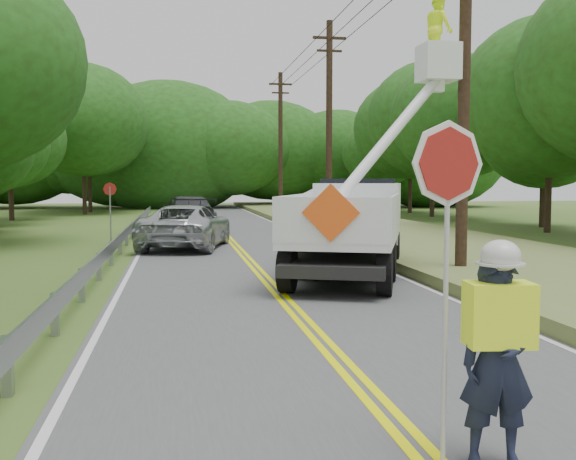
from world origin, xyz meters
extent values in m
plane|color=#3A5F21|center=(0.00, 0.00, 0.00)|extent=(140.00, 140.00, 0.00)
cube|color=#4A4A4D|center=(0.00, 14.00, 0.01)|extent=(7.20, 96.00, 0.02)
cube|color=#FAFF00|center=(-0.10, 14.00, 0.02)|extent=(0.12, 96.00, 0.00)
cube|color=#FAFF00|center=(0.10, 14.00, 0.02)|extent=(0.12, 96.00, 0.00)
cube|color=silver|center=(-3.45, 14.00, 0.02)|extent=(0.12, 96.00, 0.00)
cube|color=silver|center=(3.45, 14.00, 0.02)|extent=(0.12, 96.00, 0.00)
cube|color=gray|center=(-4.10, 1.00, 0.35)|extent=(0.12, 0.14, 0.70)
cube|color=gray|center=(-4.10, 4.00, 0.35)|extent=(0.12, 0.14, 0.70)
cube|color=gray|center=(-4.10, 7.00, 0.35)|extent=(0.12, 0.14, 0.70)
cube|color=gray|center=(-4.10, 10.00, 0.35)|extent=(0.12, 0.14, 0.70)
cube|color=gray|center=(-4.10, 13.00, 0.35)|extent=(0.12, 0.14, 0.70)
cube|color=gray|center=(-4.10, 16.00, 0.35)|extent=(0.12, 0.14, 0.70)
cube|color=gray|center=(-4.10, 19.00, 0.35)|extent=(0.12, 0.14, 0.70)
cube|color=gray|center=(-4.10, 22.00, 0.35)|extent=(0.12, 0.14, 0.70)
cube|color=gray|center=(-4.10, 25.00, 0.35)|extent=(0.12, 0.14, 0.70)
cube|color=gray|center=(-4.10, 28.00, 0.35)|extent=(0.12, 0.14, 0.70)
cube|color=gray|center=(-4.10, 31.00, 0.35)|extent=(0.12, 0.14, 0.70)
cube|color=gray|center=(-4.10, 34.00, 0.35)|extent=(0.12, 0.14, 0.70)
cube|color=gray|center=(-4.10, 37.00, 0.35)|extent=(0.12, 0.14, 0.70)
cube|color=gray|center=(-4.00, 15.00, 0.60)|extent=(0.05, 48.00, 0.34)
cylinder|color=black|center=(5.00, 9.00, 5.00)|extent=(0.30, 0.30, 10.00)
cylinder|color=black|center=(5.00, 24.00, 5.00)|extent=(0.30, 0.30, 10.00)
cube|color=black|center=(5.00, 24.00, 9.20)|extent=(1.60, 0.12, 0.12)
cube|color=black|center=(5.00, 24.00, 8.60)|extent=(1.20, 0.10, 0.10)
cylinder|color=black|center=(5.00, 39.00, 5.00)|extent=(0.30, 0.30, 10.00)
cube|color=black|center=(5.00, 39.00, 9.20)|extent=(1.60, 0.12, 0.12)
cube|color=black|center=(5.00, 39.00, 8.60)|extent=(1.20, 0.10, 0.10)
cylinder|color=black|center=(4.30, 17.50, 9.10)|extent=(0.03, 43.00, 0.03)
cylinder|color=black|center=(5.00, 17.50, 9.10)|extent=(0.03, 43.00, 0.03)
cylinder|color=black|center=(5.70, 17.50, 9.10)|extent=(0.03, 43.00, 0.03)
cube|color=olive|center=(7.10, 14.00, 0.15)|extent=(7.00, 96.00, 0.30)
cylinder|color=#332319|center=(-12.49, 37.00, 1.49)|extent=(0.32, 0.32, 2.99)
ellipsoid|color=#224113|center=(-12.49, 37.00, 5.15)|extent=(6.98, 6.98, 6.14)
cylinder|color=#332319|center=(-9.03, 44.40, 2.04)|extent=(0.32, 0.32, 4.07)
ellipsoid|color=#224113|center=(-9.03, 44.40, 7.01)|extent=(9.50, 9.50, 8.36)
cylinder|color=#332319|center=(-9.07, 47.96, 2.02)|extent=(0.32, 0.32, 4.04)
ellipsoid|color=#224113|center=(-9.07, 47.96, 6.96)|extent=(9.43, 9.43, 8.30)
cylinder|color=#332319|center=(15.40, 22.31, 1.88)|extent=(0.32, 0.32, 3.76)
ellipsoid|color=#224113|center=(15.40, 22.31, 6.48)|extent=(8.78, 8.78, 7.73)
cylinder|color=#332319|center=(17.14, 25.73, 1.49)|extent=(0.32, 0.32, 2.97)
ellipsoid|color=#224113|center=(17.14, 25.73, 5.12)|extent=(6.94, 6.94, 6.10)
cylinder|color=#332319|center=(15.48, 32.70, 1.89)|extent=(0.32, 0.32, 3.79)
ellipsoid|color=#224113|center=(15.48, 32.70, 6.52)|extent=(8.84, 8.84, 7.78)
cylinder|color=#332319|center=(15.29, 36.65, 1.96)|extent=(0.32, 0.32, 3.92)
ellipsoid|color=#224113|center=(15.29, 36.65, 6.75)|extent=(9.14, 9.14, 8.04)
cylinder|color=#332319|center=(15.65, 42.08, 1.89)|extent=(0.32, 0.32, 3.79)
ellipsoid|color=#224113|center=(15.65, 42.08, 6.53)|extent=(8.84, 8.84, 7.78)
cylinder|color=#332319|center=(15.15, 48.05, 1.44)|extent=(0.32, 0.32, 2.87)
ellipsoid|color=#224113|center=(15.15, 48.05, 4.95)|extent=(6.71, 6.71, 5.90)
ellipsoid|color=#224113|center=(-17.04, 57.94, 5.50)|extent=(13.94, 10.45, 10.45)
ellipsoid|color=#224113|center=(-12.14, 57.28, 5.50)|extent=(11.26, 8.44, 8.44)
ellipsoid|color=#224113|center=(-7.32, 56.41, 5.50)|extent=(14.37, 10.77, 10.77)
ellipsoid|color=#224113|center=(-2.99, 56.15, 5.50)|extent=(16.90, 12.68, 12.68)
ellipsoid|color=#224113|center=(2.46, 54.40, 5.50)|extent=(11.72, 8.79, 8.79)
ellipsoid|color=#224113|center=(7.06, 57.79, 5.50)|extent=(13.01, 9.76, 9.76)
ellipsoid|color=#224113|center=(13.51, 56.98, 5.50)|extent=(10.72, 8.04, 8.04)
ellipsoid|color=#224113|center=(17.44, 56.09, 5.50)|extent=(10.66, 7.99, 7.99)
ellipsoid|color=#224113|center=(22.13, 54.07, 5.50)|extent=(15.29, 11.46, 11.46)
imported|color=#191E33|center=(0.53, -1.68, 0.92)|extent=(0.71, 0.51, 1.81)
cube|color=#E0FF21|center=(0.53, -1.68, 1.33)|extent=(0.59, 0.40, 0.55)
ellipsoid|color=silver|center=(0.53, -1.68, 1.84)|extent=(0.34, 0.34, 0.27)
cylinder|color=#B7B7B7|center=(0.09, -1.57, 1.29)|extent=(0.04, 0.04, 2.53)
cylinder|color=maroon|center=(0.09, -1.57, 2.61)|extent=(0.70, 0.22, 0.72)
cylinder|color=black|center=(0.21, 7.33, 0.53)|extent=(0.66, 1.06, 1.02)
cylinder|color=black|center=(2.19, 6.58, 0.53)|extent=(0.66, 1.06, 1.02)
cylinder|color=black|center=(0.96, 9.31, 0.53)|extent=(0.66, 1.06, 1.02)
cylinder|color=black|center=(2.94, 8.56, 0.53)|extent=(0.66, 1.06, 1.02)
cylinder|color=black|center=(1.91, 11.79, 0.53)|extent=(0.66, 1.06, 1.02)
cylinder|color=black|center=(3.89, 11.04, 0.53)|extent=(0.66, 1.06, 1.02)
cube|color=black|center=(2.07, 9.23, 0.60)|extent=(4.50, 7.14, 0.27)
cube|color=white|center=(1.80, 8.54, 1.13)|extent=(4.02, 5.43, 0.23)
cube|color=white|center=(0.68, 8.97, 1.66)|extent=(1.80, 4.58, 0.95)
cube|color=white|center=(2.92, 8.11, 1.66)|extent=(1.80, 4.58, 0.95)
cube|color=white|center=(0.94, 6.28, 1.66)|extent=(2.30, 0.93, 0.95)
cube|color=white|center=(3.09, 11.91, 1.45)|extent=(2.95, 2.73, 1.91)
cube|color=black|center=(3.16, 12.11, 2.14)|extent=(2.47, 2.04, 0.80)
cube|color=white|center=(1.39, 7.45, 1.66)|extent=(1.23, 1.23, 0.85)
cube|color=white|center=(4.30, 9.00, 5.41)|extent=(0.90, 0.90, 0.90)
imported|color=#E0FF21|center=(4.30, 9.00, 6.23)|extent=(0.62, 0.80, 1.65)
cube|color=#FD5A18|center=(0.92, 6.21, 1.82)|extent=(1.14, 0.46, 1.20)
imported|color=#B6BABE|center=(-1.85, 17.57, 0.82)|extent=(3.82, 6.16, 1.59)
imported|color=#333539|center=(-1.66, 26.85, 0.87)|extent=(3.00, 6.10, 1.70)
cylinder|color=gray|center=(-4.75, 19.65, 1.13)|extent=(0.06, 0.06, 2.26)
cylinder|color=maroon|center=(-4.75, 19.65, 2.16)|extent=(0.52, 0.04, 0.51)
camera|label=1|loc=(-2.15, -6.83, 2.46)|focal=41.15mm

